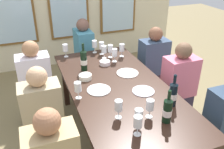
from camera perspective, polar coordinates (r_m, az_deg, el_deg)
ground_plane at (r=3.03m, az=1.38°, el=-15.03°), size 12.00×12.00×0.00m
dining_table at (r=2.62m, az=1.55°, el=-4.24°), size 1.00×2.13×0.74m
white_plate_0 at (r=2.85m, az=3.61°, el=0.35°), size 0.25×0.25×0.01m
white_plate_1 at (r=2.52m, az=-3.08°, el=-3.57°), size 0.24×0.24×0.01m
white_plate_2 at (r=2.52m, az=7.26°, el=-3.83°), size 0.22×0.22×0.01m
wine_bottle_0 at (r=2.31m, az=13.95°, el=-4.38°), size 0.08×0.08×0.32m
wine_bottle_1 at (r=2.09m, az=12.73°, el=-8.07°), size 0.08×0.08×0.30m
wine_bottle_2 at (r=2.89m, az=-6.56°, el=3.34°), size 0.08×0.08×0.33m
tasting_bowl_0 at (r=2.74m, az=-6.23°, el=-0.53°), size 0.14×0.14×0.05m
tasting_bowl_1 at (r=3.05m, az=-1.66°, el=2.72°), size 0.13×0.13×0.05m
wine_glass_0 at (r=3.30m, az=-10.76°, el=5.96°), size 0.07×0.07×0.17m
wine_glass_1 at (r=2.08m, az=1.53°, el=-7.37°), size 0.07×0.07×0.17m
wine_glass_2 at (r=3.38m, az=-4.07°, el=7.03°), size 0.07×0.07×0.17m
wine_glass_3 at (r=3.10m, az=0.61°, el=4.99°), size 0.07×0.07×0.17m
wine_glass_4 at (r=3.20m, az=-1.87°, el=5.81°), size 0.07×0.07×0.17m
wine_glass_5 at (r=3.22m, az=-0.41°, el=5.93°), size 0.07×0.07×0.17m
wine_glass_6 at (r=3.25m, az=2.31°, el=6.12°), size 0.07×0.07×0.17m
wine_glass_7 at (r=1.92m, az=6.02°, el=-11.02°), size 0.07×0.07×0.17m
wine_glass_8 at (r=1.99m, az=6.21°, el=-9.32°), size 0.07×0.07×0.17m
wine_glass_9 at (r=2.11m, az=8.79°, el=-7.07°), size 0.07×0.07×0.17m
wine_glass_10 at (r=2.36m, az=-7.93°, el=-3.03°), size 0.07×0.07×0.17m
wine_glass_11 at (r=3.32m, az=-2.43°, el=6.61°), size 0.07×0.07×0.17m
seated_person_0 at (r=3.16m, az=-17.10°, el=-2.57°), size 0.38×0.24×1.11m
seated_person_1 at (r=3.53m, az=9.44°, el=1.67°), size 0.38×0.24×1.11m
seated_person_3 at (r=2.62m, az=24.63°, el=-11.02°), size 0.38×0.24×1.11m
seated_person_4 at (r=2.55m, az=-15.52°, el=-10.23°), size 0.38×0.24×1.11m
seated_person_5 at (r=3.07m, az=15.10°, el=-3.13°), size 0.38×0.24×1.11m
seated_person_6 at (r=3.88m, az=-6.42°, el=4.39°), size 0.24×0.38×1.11m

